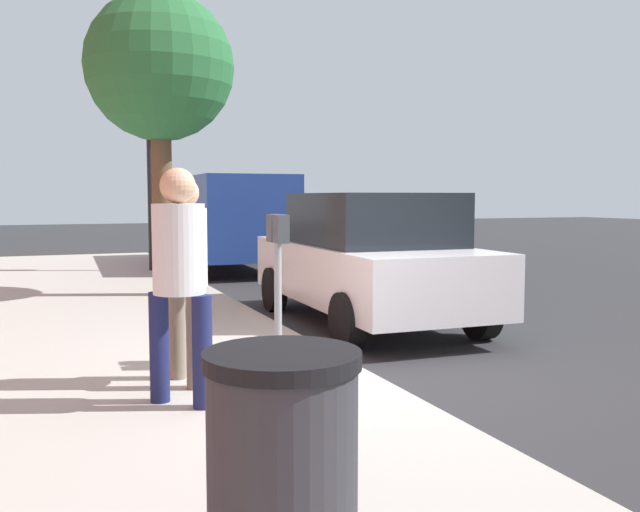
{
  "coord_description": "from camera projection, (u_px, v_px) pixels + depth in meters",
  "views": [
    {
      "loc": [
        -5.81,
        2.7,
        1.72
      ],
      "look_at": [
        0.23,
        0.26,
        1.16
      ],
      "focal_mm": 38.67,
      "sensor_mm": 36.0,
      "label": 1
    }
  ],
  "objects": [
    {
      "name": "trash_bin",
      "position": [
        283.0,
        484.0,
        2.56
      ],
      "size": [
        0.59,
        0.59,
        1.01
      ],
      "color": "#2D2D33",
      "rests_on": "sidewalk_slab"
    },
    {
      "name": "street_tree",
      "position": [
        160.0,
        70.0,
        10.79
      ],
      "size": [
        2.33,
        2.33,
        4.77
      ],
      "color": "brown",
      "rests_on": "sidewalk_slab"
    },
    {
      "name": "parked_sedan_near",
      "position": [
        368.0,
        258.0,
        9.25
      ],
      "size": [
        4.45,
        2.06,
        1.77
      ],
      "color": "silver",
      "rests_on": "ground_plane"
    },
    {
      "name": "traffic_signal",
      "position": [
        155.0,
        156.0,
        14.59
      ],
      "size": [
        0.24,
        0.44,
        3.6
      ],
      "color": "black",
      "rests_on": "sidewalk_slab"
    },
    {
      "name": "sidewalk_slab",
      "position": [
        8.0,
        407.0,
        5.4
      ],
      "size": [
        28.0,
        6.0,
        0.15
      ],
      "primitive_type": "cube",
      "color": "#A8A59E",
      "rests_on": "ground_plane"
    },
    {
      "name": "pedestrian_at_meter",
      "position": [
        185.0,
        263.0,
        5.74
      ],
      "size": [
        0.52,
        0.38,
        1.73
      ],
      "rotation": [
        0.0,
        0.0,
        -1.34
      ],
      "color": "#726656",
      "rests_on": "sidewalk_slab"
    },
    {
      "name": "parking_meter",
      "position": [
        278.0,
        257.0,
        6.38
      ],
      "size": [
        0.36,
        0.12,
        1.41
      ],
      "color": "gray",
      "rests_on": "sidewalk_slab"
    },
    {
      "name": "parked_van_far",
      "position": [
        228.0,
        217.0,
        16.17
      ],
      "size": [
        5.26,
        2.24,
        2.18
      ],
      "color": "navy",
      "rests_on": "ground_plane"
    },
    {
      "name": "ground_plane",
      "position": [
        355.0,
        379.0,
        6.53
      ],
      "size": [
        80.0,
        80.0,
        0.0
      ],
      "primitive_type": "plane",
      "color": "#2B2B2D",
      "rests_on": "ground"
    },
    {
      "name": "pedestrian_bystander",
      "position": [
        179.0,
        266.0,
        5.13
      ],
      "size": [
        0.43,
        0.42,
        1.79
      ],
      "rotation": [
        0.0,
        0.0,
        -0.8
      ],
      "color": "#191E4C",
      "rests_on": "sidewalk_slab"
    }
  ]
}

